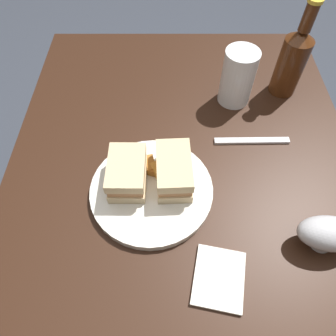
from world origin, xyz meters
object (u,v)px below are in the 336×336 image
pint_glass (237,80)px  napkin (219,278)px  gravy_boat (330,234)px  cider_bottle (292,60)px  sandwich_half_right (127,173)px  sandwich_half_left (174,171)px  plate (152,190)px  fork (252,141)px

pint_glass → napkin: (-0.47, 0.08, -0.06)m
gravy_boat → cider_bottle: 0.44m
sandwich_half_right → cider_bottle: (0.31, -0.40, 0.05)m
sandwich_half_left → gravy_boat: 0.32m
gravy_boat → plate: bearing=71.2°
napkin → plate: bearing=35.1°
napkin → fork: (0.32, -0.11, -0.00)m
plate → sandwich_half_left: size_ratio=2.12×
sandwich_half_left → napkin: 0.22m
plate → gravy_boat: bearing=-108.8°
sandwich_half_left → napkin: sandwich_half_left is taller
napkin → gravy_boat: bearing=-71.6°
gravy_boat → sandwich_half_left: bearing=64.6°
plate → sandwich_half_left: bearing=-64.7°
cider_bottle → napkin: bearing=156.7°
sandwich_half_left → napkin: (-0.20, -0.08, -0.05)m
sandwich_half_left → pint_glass: 0.31m
sandwich_half_left → cider_bottle: cider_bottle is taller
sandwich_half_right → napkin: 0.27m
sandwich_half_right → napkin: sandwich_half_right is taller
fork → sandwich_half_left: bearing=-148.8°
plate → napkin: bearing=-144.9°
gravy_boat → fork: bearing=20.7°
sandwich_half_left → gravy_boat: (-0.14, -0.29, -0.01)m
pint_glass → gravy_boat: 0.42m
sandwich_half_left → fork: (0.12, -0.19, -0.05)m
plate → cider_bottle: bearing=-46.8°
sandwich_half_right → cider_bottle: size_ratio=0.45×
pint_glass → napkin: pint_glass is taller
plate → sandwich_half_left: sandwich_half_left is taller
gravy_boat → fork: gravy_boat is taller
plate → fork: bearing=-59.3°
napkin → fork: napkin is taller
sandwich_half_right → pint_glass: pint_glass is taller
plate → sandwich_half_right: 0.07m
plate → gravy_boat: gravy_boat is taller
plate → cider_bottle: (0.33, -0.35, 0.09)m
gravy_boat → cider_bottle: (0.44, -0.01, 0.05)m
sandwich_half_left → cider_bottle: size_ratio=0.50×
plate → fork: 0.28m
sandwich_half_right → fork: 0.31m
cider_bottle → fork: (-0.18, 0.11, -0.09)m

